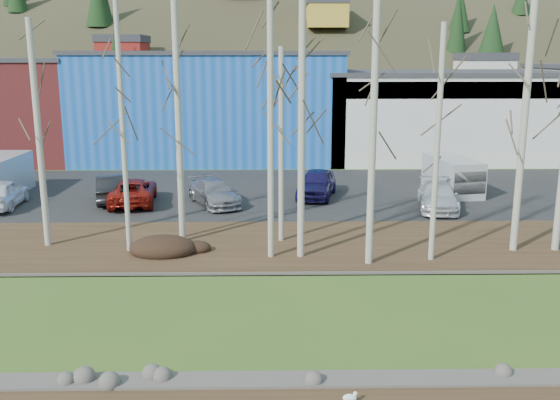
{
  "coord_description": "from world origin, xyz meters",
  "views": [
    {
      "loc": [
        -1.4,
        -11.07,
        7.98
      ],
      "look_at": [
        -1.01,
        12.51,
        2.5
      ],
      "focal_mm": 40.0,
      "sensor_mm": 36.0,
      "label": 1
    }
  ],
  "objects_px": {
    "seagull": "(350,398)",
    "car_5": "(438,196)",
    "van_white": "(454,176)",
    "car_1": "(111,188)",
    "car_0": "(2,194)",
    "car_4": "(317,183)",
    "car_2": "(133,191)",
    "car_3": "(214,193)"
  },
  "relations": [
    {
      "from": "car_2",
      "to": "car_4",
      "type": "bearing_deg",
      "value": -178.34
    },
    {
      "from": "car_3",
      "to": "car_4",
      "type": "xyz_separation_m",
      "value": [
        5.65,
        1.77,
        0.12
      ]
    },
    {
      "from": "car_4",
      "to": "car_5",
      "type": "height_order",
      "value": "car_4"
    },
    {
      "from": "car_1",
      "to": "car_5",
      "type": "height_order",
      "value": "car_1"
    },
    {
      "from": "car_4",
      "to": "van_white",
      "type": "relative_size",
      "value": 0.93
    },
    {
      "from": "van_white",
      "to": "car_1",
      "type": "bearing_deg",
      "value": 177.39
    },
    {
      "from": "car_2",
      "to": "car_3",
      "type": "relative_size",
      "value": 1.1
    },
    {
      "from": "car_0",
      "to": "van_white",
      "type": "distance_m",
      "value": 25.01
    },
    {
      "from": "car_0",
      "to": "car_3",
      "type": "height_order",
      "value": "car_0"
    },
    {
      "from": "car_4",
      "to": "van_white",
      "type": "height_order",
      "value": "van_white"
    },
    {
      "from": "car_2",
      "to": "car_4",
      "type": "relative_size",
      "value": 1.09
    },
    {
      "from": "car_0",
      "to": "seagull",
      "type": "bearing_deg",
      "value": 125.24
    },
    {
      "from": "seagull",
      "to": "car_3",
      "type": "relative_size",
      "value": 0.09
    },
    {
      "from": "car_0",
      "to": "car_4",
      "type": "relative_size",
      "value": 0.97
    },
    {
      "from": "car_0",
      "to": "car_1",
      "type": "distance_m",
      "value": 5.58
    },
    {
      "from": "seagull",
      "to": "car_1",
      "type": "xyz_separation_m",
      "value": [
        -10.58,
        20.51,
        0.71
      ]
    },
    {
      "from": "seagull",
      "to": "car_4",
      "type": "distance_m",
      "value": 21.39
    },
    {
      "from": "seagull",
      "to": "car_0",
      "type": "distance_m",
      "value": 24.92
    },
    {
      "from": "car_1",
      "to": "car_2",
      "type": "xyz_separation_m",
      "value": [
        1.32,
        -0.63,
        -0.04
      ]
    },
    {
      "from": "seagull",
      "to": "car_4",
      "type": "height_order",
      "value": "car_4"
    },
    {
      "from": "seagull",
      "to": "car_2",
      "type": "height_order",
      "value": "car_2"
    },
    {
      "from": "car_1",
      "to": "car_5",
      "type": "distance_m",
      "value": 17.6
    },
    {
      "from": "car_0",
      "to": "van_white",
      "type": "xyz_separation_m",
      "value": [
        24.81,
        3.12,
        0.27
      ]
    },
    {
      "from": "car_1",
      "to": "car_5",
      "type": "xyz_separation_m",
      "value": [
        17.48,
        -2.08,
        -0.05
      ]
    },
    {
      "from": "car_0",
      "to": "van_white",
      "type": "height_order",
      "value": "van_white"
    },
    {
      "from": "car_3",
      "to": "seagull",
      "type": "bearing_deg",
      "value": -100.4
    },
    {
      "from": "car_3",
      "to": "car_4",
      "type": "distance_m",
      "value": 5.92
    },
    {
      "from": "car_0",
      "to": "car_1",
      "type": "bearing_deg",
      "value": -170.12
    },
    {
      "from": "car_1",
      "to": "car_4",
      "type": "relative_size",
      "value": 0.97
    },
    {
      "from": "car_3",
      "to": "car_5",
      "type": "distance_m",
      "value": 11.82
    },
    {
      "from": "car_2",
      "to": "car_4",
      "type": "height_order",
      "value": "car_4"
    },
    {
      "from": "seagull",
      "to": "car_3",
      "type": "distance_m",
      "value": 20.19
    },
    {
      "from": "car_5",
      "to": "van_white",
      "type": "distance_m",
      "value": 4.27
    },
    {
      "from": "seagull",
      "to": "car_5",
      "type": "height_order",
      "value": "car_5"
    },
    {
      "from": "car_1",
      "to": "van_white",
      "type": "xyz_separation_m",
      "value": [
        19.41,
        1.72,
        0.29
      ]
    },
    {
      "from": "car_0",
      "to": "car_5",
      "type": "xyz_separation_m",
      "value": [
        22.88,
        -0.68,
        -0.07
      ]
    },
    {
      "from": "car_1",
      "to": "car_4",
      "type": "distance_m",
      "value": 11.39
    },
    {
      "from": "seagull",
      "to": "car_1",
      "type": "distance_m",
      "value": 23.09
    },
    {
      "from": "seagull",
      "to": "car_1",
      "type": "bearing_deg",
      "value": 98.47
    },
    {
      "from": "van_white",
      "to": "car_4",
      "type": "bearing_deg",
      "value": 178.51
    },
    {
      "from": "car_3",
      "to": "van_white",
      "type": "height_order",
      "value": "van_white"
    },
    {
      "from": "car_4",
      "to": "van_white",
      "type": "xyz_separation_m",
      "value": [
        8.04,
        0.87,
        0.24
      ]
    }
  ]
}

